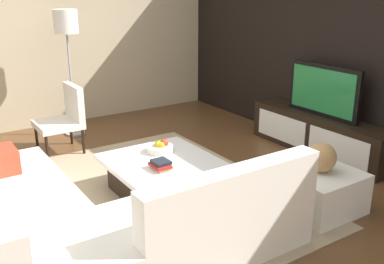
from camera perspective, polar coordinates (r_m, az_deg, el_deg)
ground_plane at (r=4.57m, az=-4.49°, el=-8.61°), size 14.00×14.00×0.00m
feature_wall_back at (r=5.90m, az=19.11°, el=10.90°), size 6.40×0.12×2.80m
side_wall_left at (r=7.14m, az=-16.28°, el=12.31°), size 0.12×5.20×2.80m
area_rug at (r=4.64m, az=-5.10°, el=-8.08°), size 3.28×2.50×0.01m
media_console at (r=5.91m, az=16.15°, el=-0.28°), size 2.03×0.45×0.50m
television at (r=5.76m, az=16.65°, el=5.16°), size 1.08×0.06×0.65m
sectional_couch at (r=3.69m, az=-12.40°, el=-10.93°), size 2.46×2.41×0.83m
coffee_table at (r=4.60m, az=-4.08°, el=-5.60°), size 1.04×1.05×0.38m
accent_chair_near at (r=5.90m, az=-16.13°, el=2.10°), size 0.55×0.54×0.87m
floor_lamp at (r=6.40m, az=-15.98°, el=12.68°), size 0.33×0.33×1.77m
ottoman at (r=4.44m, az=16.02°, el=-7.29°), size 0.70×0.70×0.40m
fruit_bowl at (r=4.71m, az=-4.12°, el=-2.02°), size 0.28×0.28×0.14m
decorative_ball at (r=4.31m, az=16.42°, el=-3.19°), size 0.28×0.28×0.28m
book_stack at (r=4.28m, az=-4.05°, el=-4.27°), size 0.22×0.17×0.09m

